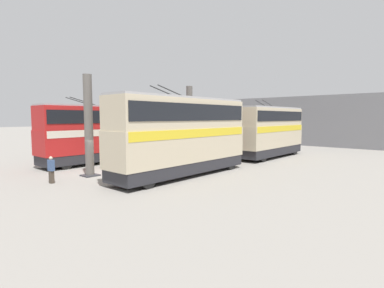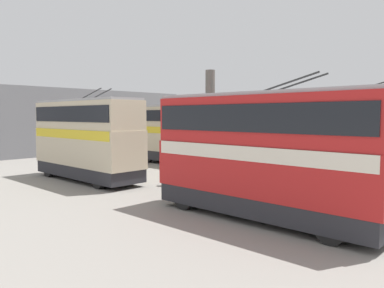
{
  "view_description": "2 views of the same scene",
  "coord_description": "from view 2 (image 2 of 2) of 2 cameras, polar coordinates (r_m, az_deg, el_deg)",
  "views": [
    {
      "loc": [
        -11.58,
        -18.72,
        4.03
      ],
      "look_at": [
        8.22,
        -1.35,
        1.67
      ],
      "focal_mm": 28.0,
      "sensor_mm": 36.0,
      "label": 1
    },
    {
      "loc": [
        -5.59,
        17.46,
        4.16
      ],
      "look_at": [
        11.38,
        -0.5,
        2.27
      ],
      "focal_mm": 35.0,
      "sensor_mm": 36.0,
      "label": 2
    }
  ],
  "objects": [
    {
      "name": "bus_right_far",
      "position": [
        24.72,
        -15.8,
        1.37
      ],
      "size": [
        9.06,
        2.54,
        5.78
      ],
      "color": "black",
      "rests_on": "ground_plane"
    },
    {
      "name": "support_column_far",
      "position": [
        23.01,
        2.76,
        2.31
      ],
      "size": [
        1.05,
        1.05,
        6.91
      ],
      "color": "#605B56",
      "rests_on": "ground_plane"
    },
    {
      "name": "ground_plane",
      "position": [
        18.8,
        25.25,
        -8.83
      ],
      "size": [
        240.0,
        240.0,
        0.0
      ],
      "primitive_type": "plane",
      "color": "gray"
    },
    {
      "name": "oil_drum",
      "position": [
        17.22,
        15.58,
        -8.24
      ],
      "size": [
        0.64,
        0.64,
        0.89
      ],
      "color": "#235638",
      "rests_on": "ground_plane"
    },
    {
      "name": "bus_left_near",
      "position": [
        24.02,
        21.49,
        1.45
      ],
      "size": [
        11.31,
        2.54,
        6.0
      ],
      "color": "black",
      "rests_on": "ground_plane"
    },
    {
      "name": "bus_right_mid",
      "position": [
        15.04,
        10.89,
        -0.62
      ],
      "size": [
        9.61,
        2.54,
        5.67
      ],
      "color": "black",
      "rests_on": "ground_plane"
    },
    {
      "name": "depot_back_wall",
      "position": [
        40.6,
        -21.19,
        3.16
      ],
      "size": [
        0.5,
        36.0,
        7.02
      ],
      "color": "slate",
      "rests_on": "ground_plane"
    },
    {
      "name": "person_aisle_midway",
      "position": [
        20.09,
        22.3,
        -5.5
      ],
      "size": [
        0.24,
        0.42,
        1.58
      ],
      "rotation": [
        0.0,
        0.0,
        0.0
      ],
      "color": "#473D33",
      "rests_on": "ground_plane"
    },
    {
      "name": "bus_left_far",
      "position": [
        31.19,
        -1.02,
        2.03
      ],
      "size": [
        10.05,
        2.54,
        5.67
      ],
      "color": "black",
      "rests_on": "ground_plane"
    }
  ]
}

